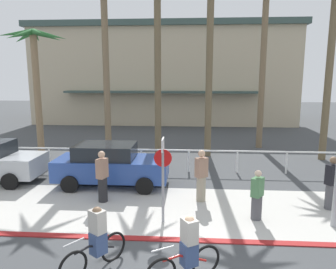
{
  "coord_description": "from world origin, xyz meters",
  "views": [
    {
      "loc": [
        0.04,
        -5.77,
        4.32
      ],
      "look_at": [
        -0.78,
        6.0,
        2.18
      ],
      "focal_mm": 34.53,
      "sensor_mm": 36.0,
      "label": 1
    }
  ],
  "objects": [
    {
      "name": "pedestrian_2",
      "position": [
        4.64,
        4.58,
        0.83
      ],
      "size": [
        0.48,
        0.44,
        1.78
      ],
      "color": "#4C4C51",
      "rests_on": "ground"
    },
    {
      "name": "cyclist_black_1",
      "position": [
        -2.03,
        0.79,
        0.69
      ],
      "size": [
        1.14,
        1.5,
        1.5
      ],
      "color": "black",
      "rests_on": "ground"
    },
    {
      "name": "palm_tree_3",
      "position": [
        0.97,
        11.61,
        7.42
      ],
      "size": [
        3.15,
        3.45,
        10.15
      ],
      "color": "brown",
      "rests_on": "ground"
    },
    {
      "name": "palm_tree_1",
      "position": [
        -4.6,
        12.12,
        7.14
      ],
      "size": [
        3.15,
        2.86,
        9.72
      ],
      "color": "#756047",
      "rests_on": "ground"
    },
    {
      "name": "rail_fence",
      "position": [
        -0.0,
        8.5,
        0.83
      ],
      "size": [
        26.19,
        0.08,
        1.04
      ],
      "color": "white",
      "rests_on": "ground"
    },
    {
      "name": "building_backdrop",
      "position": [
        -2.44,
        26.49,
        4.5
      ],
      "size": [
        24.07,
        10.39,
        8.96
      ],
      "color": "#BCAD8E",
      "rests_on": "ground"
    },
    {
      "name": "sidewalk_strip",
      "position": [
        0.0,
        4.2,
        0.01
      ],
      "size": [
        44.0,
        4.0,
        0.02
      ],
      "primitive_type": "cube",
      "color": "beige",
      "rests_on": "ground"
    },
    {
      "name": "palm_tree_2",
      "position": [
        -1.74,
        11.75,
        7.05
      ],
      "size": [
        2.87,
        3.32,
        9.43
      ],
      "color": "brown",
      "rests_on": "ground"
    },
    {
      "name": "pedestrian_0",
      "position": [
        0.44,
        5.0,
        0.86
      ],
      "size": [
        0.48,
        0.45,
        1.83
      ],
      "color": "gray",
      "rests_on": "ground"
    },
    {
      "name": "palm_tree_0",
      "position": [
        -8.14,
        11.06,
        5.11
      ],
      "size": [
        3.4,
        3.27,
        6.75
      ],
      "color": "#846B4C",
      "rests_on": "ground"
    },
    {
      "name": "ground_plane",
      "position": [
        0.0,
        10.0,
        0.0
      ],
      "size": [
        80.0,
        80.0,
        0.0
      ],
      "primitive_type": "plane",
      "color": "#424447"
    },
    {
      "name": "pedestrian_3",
      "position": [
        2.08,
        3.63,
        0.71
      ],
      "size": [
        0.45,
        0.48,
        1.56
      ],
      "color": "#4C4C51",
      "rests_on": "ground"
    },
    {
      "name": "pedestrian_1",
      "position": [
        -2.95,
        4.7,
        0.85
      ],
      "size": [
        0.41,
        0.47,
        1.81
      ],
      "color": "#232326",
      "rests_on": "ground"
    },
    {
      "name": "palm_tree_5",
      "position": [
        6.93,
        11.23,
        6.21
      ],
      "size": [
        3.38,
        3.06,
        8.71
      ],
      "color": "brown",
      "rests_on": "ground"
    },
    {
      "name": "palm_tree_4",
      "position": [
        4.32,
        13.9,
        7.08
      ],
      "size": [
        3.19,
        3.26,
        9.53
      ],
      "color": "#756047",
      "rests_on": "ground"
    },
    {
      "name": "stop_sign_bike_lane",
      "position": [
        -0.74,
        3.25,
        1.68
      ],
      "size": [
        0.52,
        0.56,
        2.56
      ],
      "color": "gray",
      "rests_on": "ground"
    },
    {
      "name": "curb_paint",
      "position": [
        0.0,
        2.2,
        0.01
      ],
      "size": [
        44.0,
        0.24,
        0.03
      ],
      "primitive_type": "cube",
      "color": "maroon",
      "rests_on": "ground"
    },
    {
      "name": "cyclist_red_0",
      "position": [
        0.01,
        0.5,
        0.69
      ],
      "size": [
        1.59,
        0.98,
        1.5
      ],
      "color": "black",
      "rests_on": "ground"
    },
    {
      "name": "car_blue_1",
      "position": [
        -3.08,
        6.4,
        0.87
      ],
      "size": [
        4.4,
        2.02,
        1.69
      ],
      "color": "#284793",
      "rests_on": "ground"
    }
  ]
}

